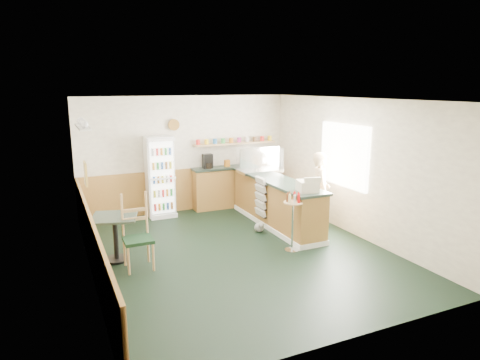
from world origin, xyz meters
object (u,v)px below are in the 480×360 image
condiment_stand (293,214)px  cafe_table (115,229)px  cash_register (307,186)px  display_case (260,160)px  shopkeeper (320,191)px  drinks_fridge (160,177)px  cafe_chair (136,229)px

condiment_stand → cafe_table: size_ratio=1.21×
cash_register → condiment_stand: (-0.44, -0.23, -0.41)m
condiment_stand → display_case: bearing=78.6°
shopkeeper → cafe_table: (-4.10, 0.04, -0.25)m
cash_register → shopkeeper: bearing=53.5°
cash_register → cafe_table: bearing=-176.5°
drinks_fridge → cash_register: (2.06, -2.84, 0.20)m
cafe_table → cafe_chair: (0.29, -0.38, 0.08)m
drinks_fridge → cash_register: drinks_fridge is taller
condiment_stand → drinks_fridge: bearing=117.9°
cash_register → cafe_chair: size_ratio=0.30×
cafe_chair → condiment_stand: bearing=-9.3°
cafe_chair → drinks_fridge: bearing=68.7°
cash_register → shopkeeper: (0.70, 0.58, -0.30)m
shopkeeper → cafe_table: 4.11m
display_case → shopkeeper: bearing=-63.0°
drinks_fridge → cafe_table: 2.62m
drinks_fridge → cafe_chair: (-1.05, -2.60, -0.27)m
drinks_fridge → shopkeeper: 3.57m
cafe_chair → shopkeeper: bearing=5.8°
display_case → cafe_table: size_ratio=1.10×
drinks_fridge → shopkeeper: drinks_fridge is taller
cash_register → cafe_table: (-3.40, 0.62, -0.55)m
shopkeeper → cafe_table: size_ratio=1.84×
cash_register → condiment_stand: 0.64m
display_case → condiment_stand: 2.30m
drinks_fridge → cafe_table: drinks_fridge is taller
display_case → shopkeeper: (0.70, -1.37, -0.48)m
cash_register → shopkeeper: size_ratio=0.23×
cash_register → cafe_table: 3.50m
drinks_fridge → display_case: (2.06, -0.89, 0.37)m
drinks_fridge → cafe_chair: 2.82m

